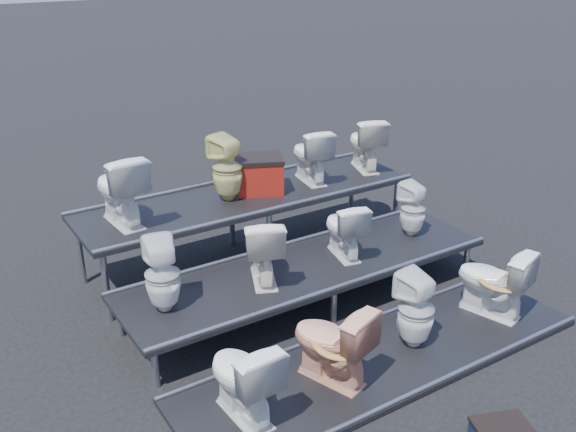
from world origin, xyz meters
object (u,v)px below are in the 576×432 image
toilet_7 (413,209)px  toilet_4 (162,275)px  red_crate (259,176)px  toilet_0 (242,377)px  toilet_8 (120,189)px  toilet_2 (416,310)px  toilet_1 (331,342)px  toilet_6 (344,229)px  toilet_9 (227,168)px  toilet_5 (263,248)px  toilet_11 (365,143)px  toilet_3 (493,281)px  toilet_10 (310,155)px

toilet_7 → toilet_4: bearing=-7.4°
red_crate → toilet_7: bearing=-20.8°
toilet_0 → toilet_8: bearing=-91.4°
toilet_2 → toilet_4: bearing=-39.3°
toilet_1 → toilet_6: 1.74m
toilet_0 → toilet_4: toilet_4 is taller
toilet_7 → toilet_9: (-1.78, 1.30, 0.47)m
toilet_2 → toilet_0: bearing=-6.7°
toilet_9 → toilet_8: bearing=-16.5°
toilet_5 → toilet_11: bearing=-127.3°
toilet_0 → toilet_11: (3.33, 2.60, 0.78)m
toilet_8 → toilet_9: bearing=176.6°
toilet_0 → red_crate: 3.19m
toilet_0 → toilet_2: (1.90, 0.00, 0.01)m
toilet_4 → toilet_6: toilet_4 is taller
red_crate → toilet_6: bearing=-52.9°
toilet_1 → toilet_3: toilet_1 is taller
toilet_4 → toilet_10: 2.90m
toilet_5 → toilet_10: 2.00m
toilet_2 → red_crate: (-0.21, 2.63, 0.61)m
toilet_2 → toilet_7: toilet_7 is taller
toilet_4 → toilet_6: size_ratio=1.14×
toilet_9 → toilet_0: bearing=47.8°
toilet_0 → red_crate: bearing=-125.4°
toilet_8 → toilet_11: toilet_8 is taller
toilet_7 → toilet_8: 3.38m
toilet_0 → toilet_11: size_ratio=1.06×
toilet_11 → toilet_1: bearing=66.6°
toilet_4 → toilet_11: bearing=-147.1°
toilet_0 → toilet_2: 1.90m
toilet_2 → toilet_10: toilet_10 is taller
toilet_7 → toilet_11: size_ratio=0.91×
toilet_4 → toilet_2: bearing=159.7°
toilet_4 → toilet_9: 1.94m
toilet_0 → toilet_7: toilet_7 is taller
toilet_0 → toilet_4: (-0.13, 1.30, 0.39)m
toilet_7 → red_crate: bearing=-52.3°
toilet_6 → toilet_9: bearing=-47.1°
toilet_4 → toilet_7: toilet_4 is taller
toilet_3 → red_crate: size_ratio=1.40×
toilet_2 → toilet_4: toilet_4 is taller
toilet_3 → toilet_7: (0.05, 1.30, 0.34)m
toilet_8 → toilet_0: bearing=87.6°
toilet_8 → red_crate: bearing=177.4°
toilet_0 → red_crate: red_crate is taller
toilet_9 → toilet_11: bearing=163.5°
toilet_3 → toilet_10: 2.77m
toilet_3 → toilet_10: toilet_10 is taller
toilet_1 → toilet_9: (0.35, 2.60, 0.80)m
toilet_3 → toilet_5: bearing=-49.0°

